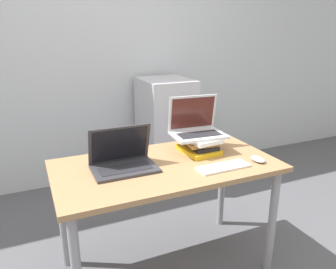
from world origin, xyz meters
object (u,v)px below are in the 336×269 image
(mini_fridge, at_px, (166,132))
(book_stack, at_px, (199,144))
(wireless_keyboard, at_px, (223,167))
(mouse, at_px, (258,159))
(laptop_on_books, at_px, (196,127))
(laptop_left, at_px, (123,160))

(mini_fridge, bearing_deg, book_stack, -102.28)
(book_stack, distance_m, wireless_keyboard, 0.30)
(book_stack, relative_size, wireless_keyboard, 0.92)
(wireless_keyboard, relative_size, mouse, 2.91)
(wireless_keyboard, height_order, mouse, mouse)
(laptop_on_books, bearing_deg, mini_fridge, 77.10)
(book_stack, distance_m, laptop_on_books, 0.11)
(book_stack, relative_size, laptop_on_books, 0.84)
(laptop_on_books, bearing_deg, laptop_left, -169.31)
(mouse, bearing_deg, book_stack, 129.56)
(laptop_left, distance_m, book_stack, 0.53)
(laptop_on_books, bearing_deg, book_stack, -82.51)
(wireless_keyboard, bearing_deg, book_stack, 89.29)
(book_stack, xyz_separation_m, mini_fridge, (0.24, 1.10, -0.26))
(wireless_keyboard, bearing_deg, laptop_on_books, 90.17)
(laptop_left, height_order, wireless_keyboard, laptop_left)
(laptop_left, bearing_deg, laptop_on_books, 10.69)
(laptop_left, relative_size, book_stack, 1.24)
(book_stack, bearing_deg, mouse, -50.44)
(laptop_left, distance_m, mini_fridge, 1.42)
(laptop_left, xyz_separation_m, laptop_on_books, (0.53, 0.10, 0.11))
(book_stack, xyz_separation_m, laptop_on_books, (-0.00, 0.03, 0.10))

